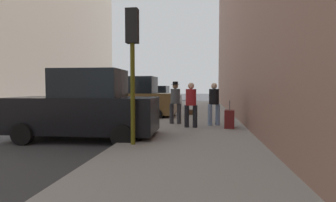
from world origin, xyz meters
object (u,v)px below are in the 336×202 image
at_px(parked_silver_sedan, 154,98).
at_px(rolling_suitcase, 229,119).
at_px(traffic_light, 132,47).
at_px(pedestrian_in_jeans, 214,102).
at_px(duffel_bag, 192,112).
at_px(parked_black_suv, 86,108).
at_px(fire_hydrant, 173,106).
at_px(pedestrian_with_beanie, 175,100).
at_px(parked_bronze_suv, 133,99).
at_px(pedestrian_in_red_jacket, 191,103).

distance_m(parked_silver_sedan, rolling_suitcase, 10.48).
relative_size(traffic_light, pedestrian_in_jeans, 2.11).
relative_size(rolling_suitcase, duffel_bag, 2.36).
bearing_deg(pedestrian_in_jeans, parked_black_suv, -146.12).
xyz_separation_m(fire_hydrant, pedestrian_with_beanie, (0.75, -5.87, 0.64)).
xyz_separation_m(fire_hydrant, rolling_suitcase, (2.91, -6.77, -0.01)).
height_order(fire_hydrant, pedestrian_in_jeans, pedestrian_in_jeans).
bearing_deg(parked_silver_sedan, traffic_light, -81.63).
xyz_separation_m(parked_silver_sedan, fire_hydrant, (1.80, -2.58, -0.35)).
height_order(parked_bronze_suv, traffic_light, traffic_light).
xyz_separation_m(traffic_light, pedestrian_with_beanie, (0.70, 4.14, -1.62)).
relative_size(pedestrian_with_beanie, rolling_suitcase, 1.71).
bearing_deg(parked_black_suv, pedestrian_in_jeans, 33.88).
distance_m(rolling_suitcase, duffel_bag, 4.98).
bearing_deg(parked_silver_sedan, pedestrian_in_red_jacket, -70.88).
bearing_deg(parked_black_suv, traffic_light, -30.90).
height_order(parked_silver_sedan, duffel_bag, parked_silver_sedan).
xyz_separation_m(parked_black_suv, traffic_light, (1.85, -1.11, 1.73)).
distance_m(pedestrian_with_beanie, pedestrian_in_red_jacket, 1.17).
distance_m(traffic_light, rolling_suitcase, 4.89).
height_order(rolling_suitcase, duffel_bag, rolling_suitcase).
height_order(parked_silver_sedan, rolling_suitcase, parked_silver_sedan).
relative_size(fire_hydrant, duffel_bag, 1.60).
distance_m(pedestrian_in_jeans, duffel_bag, 4.26).
bearing_deg(parked_silver_sedan, rolling_suitcase, -63.25).
bearing_deg(parked_bronze_suv, parked_black_suv, -90.00).
bearing_deg(rolling_suitcase, pedestrian_in_red_jacket, -178.09).
relative_size(parked_black_suv, parked_silver_sedan, 1.09).
distance_m(parked_silver_sedan, duffel_bag, 5.61).
bearing_deg(pedestrian_with_beanie, fire_hydrant, 97.32).
bearing_deg(duffel_bag, fire_hydrant, 121.80).
bearing_deg(duffel_bag, pedestrian_with_beanie, -97.91).
relative_size(traffic_light, duffel_bag, 8.18).
bearing_deg(fire_hydrant, parked_bronze_suv, -119.68).
relative_size(pedestrian_in_jeans, rolling_suitcase, 1.64).
distance_m(parked_black_suv, pedestrian_with_beanie, 3.97).
height_order(pedestrian_with_beanie, rolling_suitcase, pedestrian_with_beanie).
xyz_separation_m(parked_black_suv, pedestrian_in_jeans, (4.15, 2.79, 0.07)).
height_order(parked_bronze_suv, pedestrian_in_jeans, parked_bronze_suv).
distance_m(parked_black_suv, parked_bronze_suv, 5.74).
bearing_deg(parked_bronze_suv, pedestrian_in_jeans, -35.40).
bearing_deg(rolling_suitcase, parked_bronze_suv, 142.62).
xyz_separation_m(parked_black_suv, pedestrian_with_beanie, (2.56, 3.03, 0.10)).
relative_size(parked_black_suv, duffel_bag, 10.59).
xyz_separation_m(parked_silver_sedan, pedestrian_in_jeans, (4.15, -8.70, 0.26)).
height_order(parked_bronze_suv, parked_silver_sedan, parked_bronze_suv).
relative_size(fire_hydrant, traffic_light, 0.20).
bearing_deg(pedestrian_with_beanie, rolling_suitcase, -22.52).
bearing_deg(pedestrian_in_jeans, duffel_bag, 104.77).
xyz_separation_m(parked_bronze_suv, duffel_bag, (3.09, 1.10, -0.74)).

